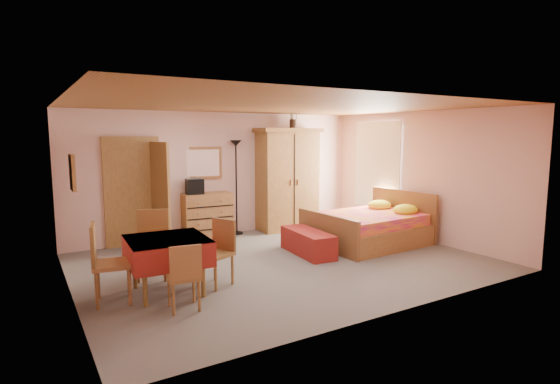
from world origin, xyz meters
TOP-DOWN VIEW (x-y plane):
  - floor at (0.00, 0.00)m, footprint 6.50×6.50m
  - ceiling at (0.00, 0.00)m, footprint 6.50×6.50m
  - wall_back at (0.00, 2.50)m, footprint 6.50×0.10m
  - wall_front at (0.00, -2.50)m, footprint 6.50×0.10m
  - wall_left at (-3.25, 0.00)m, footprint 0.10×5.00m
  - wall_right at (3.25, 0.00)m, footprint 0.10×5.00m
  - doorway at (-1.90, 2.47)m, footprint 1.06×0.12m
  - window at (3.21, 1.20)m, footprint 0.08×1.40m
  - picture_left at (-3.22, -0.60)m, footprint 0.04×0.32m
  - picture_back at (2.35, 2.47)m, footprint 0.30×0.04m
  - chest_of_drawers at (-0.47, 2.29)m, footprint 1.03×0.56m
  - wall_mirror at (-0.47, 2.50)m, footprint 0.85×0.11m
  - stereo at (-0.72, 2.29)m, footprint 0.35×0.27m
  - floor_lamp at (0.23, 2.34)m, footprint 0.30×0.30m
  - wardrobe at (1.42, 2.18)m, footprint 1.47×0.79m
  - sunflower_vase at (1.60, 2.23)m, footprint 0.24×0.24m
  - bed at (2.04, 0.21)m, footprint 2.21×1.77m
  - bench at (0.62, 0.20)m, footprint 0.58×1.30m
  - dining_table at (-2.10, -0.42)m, footprint 1.09×1.09m
  - chair_south at (-2.11, -1.08)m, footprint 0.43×0.43m
  - chair_north at (-2.12, 0.29)m, footprint 0.59×0.59m
  - chair_west at (-2.80, -0.41)m, footprint 0.55×0.55m
  - chair_east at (-1.44, -0.48)m, footprint 0.56×0.56m

SIDE VIEW (x-z plane):
  - floor at x=0.00m, z-range 0.00..0.00m
  - bench at x=0.62m, z-range 0.00..0.42m
  - dining_table at x=-2.10m, z-range 0.00..0.75m
  - chair_south at x=-2.11m, z-range 0.00..0.84m
  - chair_east at x=-1.44m, z-range 0.00..0.93m
  - chest_of_drawers at x=-0.47m, z-range 0.00..0.94m
  - bed at x=2.04m, z-range 0.00..0.99m
  - chair_north at x=-2.12m, z-range 0.00..1.01m
  - chair_west at x=-2.80m, z-range 0.00..1.03m
  - floor_lamp at x=0.23m, z-range 0.00..2.02m
  - doorway at x=-1.90m, z-range -0.05..2.10m
  - stereo at x=-0.72m, z-range 0.94..1.25m
  - wardrobe at x=1.42m, z-range 0.00..2.28m
  - wall_back at x=0.00m, z-range 0.00..2.60m
  - wall_front at x=0.00m, z-range 0.00..2.60m
  - wall_left at x=-3.25m, z-range 0.00..2.60m
  - wall_right at x=3.25m, z-range 0.00..2.60m
  - window at x=3.21m, z-range 0.48..2.42m
  - picture_back at x=2.35m, z-range 1.35..1.75m
  - wall_mirror at x=-0.47m, z-range 1.22..1.88m
  - picture_left at x=-3.22m, z-range 1.49..1.91m
  - sunflower_vase at x=1.60m, z-range 2.28..2.83m
  - ceiling at x=0.00m, z-range 2.60..2.60m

